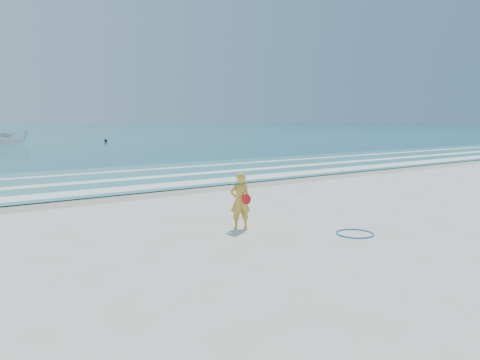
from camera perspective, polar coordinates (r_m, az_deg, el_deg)
ground at (r=11.84m, az=10.88°, el=-6.94°), size 400.00×400.00×0.00m
wet_sand at (r=19.08m, az=-8.89°, el=-1.37°), size 400.00×2.40×0.00m
shallow at (r=23.63m, az=-14.26°, el=0.30°), size 400.00×10.00×0.01m
foam_near at (r=20.24m, az=-10.52°, el=-0.75°), size 400.00×1.40×0.01m
foam_mid at (r=22.89m, az=-13.55°, el=0.12°), size 400.00×0.90×0.01m
foam_far at (r=25.97m, az=-16.23°, el=0.89°), size 400.00×0.60×0.01m
hoop at (r=12.33m, az=13.83°, el=-6.36°), size 1.24×1.24×0.03m
boat at (r=58.21m, az=-26.31°, el=4.69°), size 4.22×2.67×1.53m
buoy at (r=59.06m, az=-16.05°, el=4.65°), size 0.38×0.38×0.38m
woman at (r=12.41m, az=0.02°, el=-2.56°), size 0.64×0.52×1.51m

